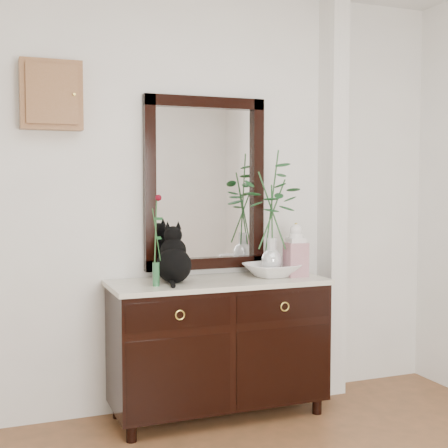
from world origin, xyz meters
name	(u,v)px	position (x,y,z in m)	size (l,w,h in m)	color
wall_back	(190,198)	(0.00, 1.98, 1.35)	(3.60, 0.04, 2.70)	white
pilaster	(332,197)	(1.00, 1.90, 1.35)	(0.12, 0.20, 2.70)	white
sideboard	(218,340)	(0.10, 1.73, 0.47)	(1.33, 0.52, 0.82)	black
wall_mirror	(205,183)	(0.10, 1.97, 1.44)	(0.80, 0.06, 1.10)	black
key_cabinet	(51,95)	(-0.85, 1.94, 1.95)	(0.35, 0.10, 0.40)	brown
cat	(174,254)	(-0.18, 1.75, 1.02)	(0.24, 0.30, 0.34)	black
lotus_bowl	(272,270)	(0.47, 1.74, 0.89)	(0.34, 0.34, 0.08)	white
vase_branches	(272,211)	(0.47, 1.74, 1.27)	(0.38, 0.38, 0.79)	silver
bud_vase_rose	(156,240)	(-0.31, 1.65, 1.12)	(0.06, 0.06, 0.54)	#296138
ginger_jar	(296,249)	(0.61, 1.69, 1.02)	(0.13, 0.13, 0.34)	silver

